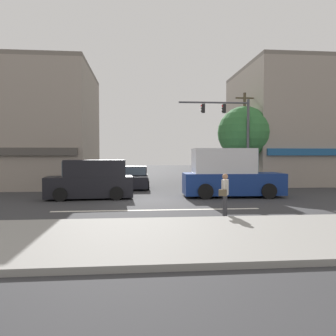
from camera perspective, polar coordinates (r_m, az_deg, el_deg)
ground_plane at (r=17.69m, az=-2.57°, el=-5.45°), size 120.00×120.00×0.00m
lane_marking_stripe at (r=14.23m, az=-1.87°, el=-7.32°), size 9.00×0.24×0.01m
sidewalk_curb at (r=9.33m, az=0.06°, el=-11.94°), size 40.00×5.00×0.16m
building_left_block at (r=28.42m, az=-26.24°, el=6.38°), size 13.04×9.66×9.06m
building_right_corner at (r=31.26m, az=22.41°, el=6.75°), size 11.06×10.09×9.84m
street_tree at (r=25.27m, az=13.09°, el=6.00°), size 3.92×3.92×6.02m
utility_pole_near_left at (r=24.14m, az=-24.61°, el=5.71°), size 1.40×0.22×7.53m
utility_pole_far_right at (r=25.98m, az=13.14°, el=5.17°), size 1.40×0.22×7.15m
traffic_light_mast at (r=23.03m, az=11.44°, el=6.70°), size 4.89×0.28×6.20m
sedan_crossing_center at (r=23.47m, az=-5.64°, el=-1.82°), size 1.95×4.13×1.58m
box_truck_crossing_rightbound at (r=18.94m, az=10.60°, el=-1.17°), size 5.67×2.39×2.75m
van_parked_curbside at (r=18.32m, az=-13.15°, el=-2.08°), size 4.72×2.29×2.11m
pedestrian_foreground_with_bag at (r=12.59m, az=9.87°, el=-4.24°), size 0.49×0.65×1.67m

